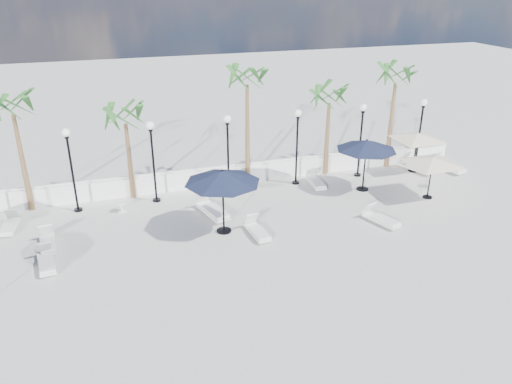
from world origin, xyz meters
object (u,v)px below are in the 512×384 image
object	(u,v)px
lounger_5	(212,209)
lounger_8	(447,165)
lounger_4	(316,181)
lounger_1	(46,261)
lounger_2	(47,243)
parasol_cream_sq_b	(418,134)
lounger_6	(416,166)
lounger_0	(10,225)
lounger_7	(381,218)
parasol_cream_sq_a	(433,158)
parasol_navy_right	(367,145)
parasol_navy_mid	(222,177)
lounger_3	(257,230)

from	to	relation	value
lounger_5	lounger_8	world-z (taller)	lounger_5
lounger_4	lounger_1	bearing A→B (deg)	-157.36
lounger_2	parasol_cream_sq_b	xyz separation A→B (m)	(18.26, 2.78, 1.88)
lounger_2	lounger_8	size ratio (longest dim) A/B	0.81
lounger_1	lounger_6	size ratio (longest dim) A/B	0.84
lounger_0	lounger_7	xyz separation A→B (m)	(15.05, -4.14, 0.01)
lounger_0	parasol_cream_sq_b	size ratio (longest dim) A/B	0.37
lounger_1	lounger_8	size ratio (longest dim) A/B	0.83
parasol_cream_sq_a	parasol_cream_sq_b	xyz separation A→B (m)	(1.33, 3.20, 0.08)
parasol_cream_sq_a	lounger_4	bearing A→B (deg)	146.41
lounger_7	lounger_1	bearing A→B (deg)	157.11
lounger_4	lounger_0	bearing A→B (deg)	-173.24
parasol_navy_right	parasol_cream_sq_b	xyz separation A→B (m)	(3.81, 1.41, -0.20)
lounger_1	parasol_navy_mid	world-z (taller)	parasol_navy_mid
lounger_6	parasol_navy_right	size ratio (longest dim) A/B	0.73
lounger_2	lounger_4	xyz separation A→B (m)	(12.46, 2.55, 0.00)
lounger_5	parasol_cream_sq_b	distance (m)	11.79
lounger_8	parasol_cream_sq_b	bearing A→B (deg)	150.62
lounger_2	lounger_7	xyz separation A→B (m)	(13.45, -2.07, 0.00)
lounger_1	parasol_navy_mid	distance (m)	7.21
lounger_5	parasol_navy_right	xyz separation A→B (m)	(7.68, 0.48, 2.02)
parasol_cream_sq_a	parasol_cream_sq_b	world-z (taller)	parasol_cream_sq_b
lounger_0	lounger_3	xyz separation A→B (m)	(9.68, -3.57, 0.01)
lounger_7	parasol_navy_right	distance (m)	4.14
lounger_4	lounger_5	xyz separation A→B (m)	(-5.69, -1.66, 0.06)
lounger_1	parasol_cream_sq_b	distance (m)	18.80
lounger_0	lounger_7	distance (m)	15.61
lounger_0	parasol_navy_right	bearing A→B (deg)	1.91
lounger_1	lounger_3	world-z (taller)	lounger_1
parasol_navy_mid	parasol_navy_right	distance (m)	7.89
lounger_8	parasol_cream_sq_a	world-z (taller)	parasol_cream_sq_a
lounger_5	lounger_3	bearing A→B (deg)	-75.58
lounger_5	lounger_6	world-z (taller)	lounger_5
lounger_5	parasol_navy_mid	world-z (taller)	parasol_navy_mid
parasol_cream_sq_b	lounger_2	bearing A→B (deg)	-171.35
lounger_0	lounger_1	bearing A→B (deg)	-60.56
lounger_4	lounger_7	bearing A→B (deg)	-73.11
lounger_1	parasol_navy_mid	bearing A→B (deg)	-2.26
lounger_5	parasol_navy_mid	distance (m)	2.73
lounger_3	lounger_8	xyz separation A→B (m)	(12.00, 3.89, 0.04)
lounger_2	parasol_navy_right	xyz separation A→B (m)	(14.46, 1.37, 2.08)
lounger_5	lounger_7	xyz separation A→B (m)	(6.68, -2.96, -0.05)
lounger_0	lounger_7	size ratio (longest dim) A/B	0.92
lounger_8	lounger_0	bearing A→B (deg)	163.59
lounger_8	parasol_cream_sq_a	bearing A→B (deg)	-155.52
parasol_navy_right	lounger_7	bearing A→B (deg)	-106.28
lounger_1	lounger_4	bearing A→B (deg)	10.03
lounger_2	parasol_cream_sq_b	size ratio (longest dim) A/B	0.39
lounger_3	lounger_4	bearing A→B (deg)	37.31
lounger_0	parasol_cream_sq_b	bearing A→B (deg)	6.46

